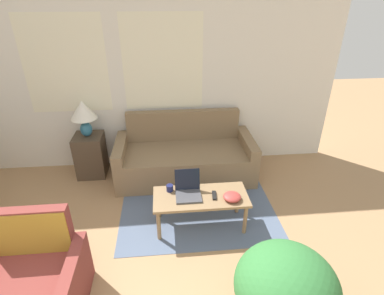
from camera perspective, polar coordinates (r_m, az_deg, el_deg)
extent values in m
cube|color=white|center=(4.41, -13.06, 12.14)|extent=(6.22, 0.05, 2.60)
cube|color=white|center=(4.48, -23.02, 14.25)|extent=(1.10, 0.01, 1.30)
cube|color=white|center=(4.29, -5.57, 15.72)|extent=(1.10, 0.01, 1.30)
cube|color=slate|center=(4.03, 0.66, -9.40)|extent=(1.89, 1.88, 0.01)
cube|color=#846B4C|center=(4.33, -1.29, -3.02)|extent=(1.65, 0.85, 0.44)
cube|color=#846B4C|center=(4.55, -1.68, 1.78)|extent=(1.65, 0.12, 0.89)
cube|color=#846B4C|center=(4.33, -13.22, -2.69)|extent=(0.14, 0.85, 0.59)
cube|color=#846B4C|center=(4.44, 10.32, -1.57)|extent=(0.14, 0.85, 0.59)
cube|color=brown|center=(3.08, -28.56, -23.37)|extent=(0.68, 0.71, 0.40)
cube|color=brown|center=(3.11, -27.53, -16.47)|extent=(0.68, 0.10, 0.85)
cube|color=brown|center=(2.90, -21.19, -23.33)|extent=(0.10, 0.71, 0.52)
cube|color=#A87F28|center=(3.01, -28.31, -15.76)|extent=(0.66, 0.01, 0.61)
cube|color=#4C3D2D|center=(4.59, -18.69, -1.39)|extent=(0.40, 0.40, 0.62)
ellipsoid|color=teal|center=(4.42, -19.50, 3.31)|extent=(0.16, 0.16, 0.20)
cylinder|color=tan|center=(4.37, -19.77, 4.88)|extent=(0.02, 0.02, 0.06)
cone|color=white|center=(4.31, -20.10, 6.78)|extent=(0.36, 0.36, 0.25)
cube|color=#8E704C|center=(3.37, 1.67, -9.40)|extent=(1.05, 0.46, 0.03)
cylinder|color=#8E704C|center=(3.35, -6.35, -14.52)|extent=(0.04, 0.04, 0.38)
cylinder|color=#8E704C|center=(3.45, 10.09, -13.34)|extent=(0.04, 0.04, 0.38)
cylinder|color=#8E704C|center=(3.63, -6.35, -10.68)|extent=(0.04, 0.04, 0.38)
cylinder|color=#8E704C|center=(3.72, 8.68, -9.73)|extent=(0.04, 0.04, 0.38)
cube|color=#47474C|center=(3.34, -0.67, -9.28)|extent=(0.28, 0.24, 0.02)
cube|color=black|center=(3.39, -0.91, -6.05)|extent=(0.28, 0.07, 0.23)
cylinder|color=#191E4C|center=(3.43, -4.26, -7.71)|extent=(0.08, 0.08, 0.08)
ellipsoid|color=#B23D38|center=(3.32, 7.65, -9.27)|extent=(0.19, 0.19, 0.07)
cube|color=black|center=(3.36, 4.25, -9.07)|extent=(0.06, 0.15, 0.02)
ellipsoid|color=#337538|center=(2.54, 17.47, -23.97)|extent=(0.77, 0.77, 0.58)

